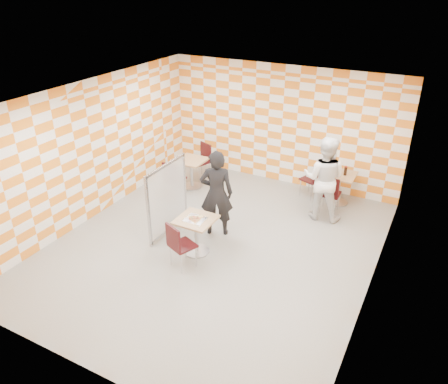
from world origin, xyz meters
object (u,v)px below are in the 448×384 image
Objects in this scene: chair_second_front at (330,192)px; chair_empty_far at (203,158)px; chair_second_side at (315,177)px; chair_empty_near at (173,177)px; partition at (167,198)px; soda_bottle at (345,171)px; man_dark at (216,193)px; sport_bottle at (336,167)px; chair_main_front at (178,243)px; empty_table at (191,169)px; main_table at (196,230)px; man_white at (324,179)px; second_table at (339,183)px.

chair_second_front and chair_empty_far have the same top height.
chair_second_front is 0.80m from chair_second_side.
partition is at bearing -59.86° from chair_empty_near.
chair_empty_far is at bearing -176.90° from soda_bottle.
man_dark reaches higher than sport_bottle.
chair_empty_far is 2.87m from man_dark.
soda_bottle is at bearing 3.10° from chair_empty_far.
chair_main_front is 1.45m from man_dark.
partition is at bearing -71.18° from empty_table.
partition is 6.74× the size of soda_bottle.
main_table is 0.91m from man_dark.
soda_bottle is (2.03, 3.90, 0.31)m from chair_main_front.
man_white is (2.65, 2.09, 0.16)m from partition.
main_table is 1.00× the size of empty_table.
main_table is 3.75× the size of sport_bottle.
main_table is at bearing -116.86° from sport_bottle.
man_dark is (0.02, 1.40, 0.38)m from chair_main_front.
empty_table is at bearing 83.05° from chair_empty_near.
second_table is 0.60m from chair_second_front.
chair_second_side is at bearing 71.24° from chair_main_front.
sport_bottle is (1.78, 4.06, 0.29)m from chair_main_front.
man_white is (1.74, 2.48, 0.44)m from main_table.
chair_empty_far is (-1.67, 3.11, 0.04)m from main_table.
second_table is at bearing -0.47° from chair_second_side.
man_dark reaches higher than chair_main_front.
man_white is at bearing 12.16° from chair_empty_near.
chair_main_front is 1.00× the size of chair_second_side.
partition is (-0.89, 0.98, 0.25)m from chair_main_front.
soda_bottle reaches higher than chair_second_front.
chair_empty_far is 0.49× the size of man_white.
sport_bottle reaches higher than chair_second_side.
man_dark is 9.24× the size of sport_bottle.
chair_second_front is 3.61m from partition.
man_white reaches higher than chair_second_front.
man_dark is (1.70, -0.93, 0.38)m from chair_empty_near.
chair_second_side is at bearing -142.10° from man_dark.
empty_table is 3.42m from chair_main_front.
second_table is 3.75× the size of sport_bottle.
empty_table is 2.18m from partition.
main_table is at bearing -23.02° from partition.
soda_bottle is at bearing -0.90° from second_table.
main_table is at bearing -45.74° from chair_empty_near.
chair_second_front and chair_empty_near have the same top height.
main_table is 3.90m from sport_bottle.
chair_empty_near is (-1.69, 1.74, 0.04)m from main_table.
man_dark is (-1.84, -1.90, 0.38)m from chair_second_front.
second_table is 0.81× the size of chair_empty_far.
chair_second_side is at bearing 52.89° from partition.
soda_bottle reaches higher than sport_bottle.
main_table is 0.81× the size of chair_second_front.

